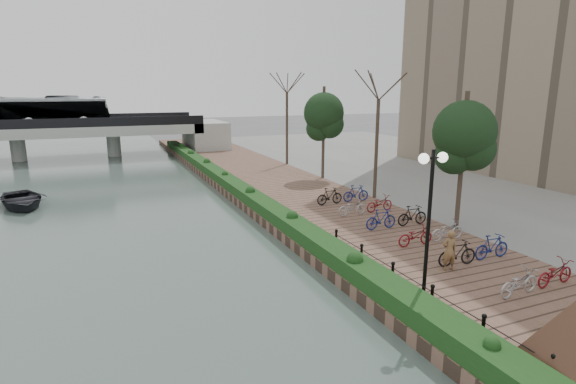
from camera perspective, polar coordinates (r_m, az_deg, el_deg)
promenade at (r=27.87m, az=2.30°, el=-1.28°), size 8.00×75.00×0.50m
inland_pavement at (r=37.47m, az=25.02°, el=1.18°), size 24.00×75.00×0.50m
hedge at (r=28.82m, az=-5.96°, el=0.26°), size 1.10×56.00×0.60m
chain_fence at (r=14.10m, az=20.51°, el=-14.10°), size 0.10×14.10×0.70m
lamppost at (r=14.21m, az=17.66°, el=-0.22°), size 1.02×0.32×4.83m
pedestrian at (r=17.70m, az=19.80°, el=-6.98°), size 0.63×0.48×1.55m
bicycle_parking at (r=21.51m, az=15.72°, el=-4.05°), size 2.40×14.69×1.00m
street_trees at (r=25.27m, az=15.39°, el=4.75°), size 3.20×37.12×6.80m
bridge at (r=52.47m, az=-30.56°, el=7.07°), size 36.00×10.77×6.50m
boat at (r=31.88m, az=-30.82°, el=-0.83°), size 4.49×5.46×0.98m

